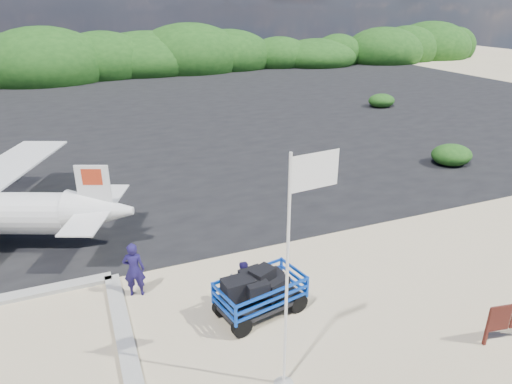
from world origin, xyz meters
TOP-DOWN VIEW (x-y plane):
  - ground at (0.00, 0.00)m, footprint 160.00×160.00m
  - asphalt_apron at (0.00, 30.00)m, footprint 90.00×50.00m
  - vegetation_band at (0.00, 55.00)m, footprint 124.00×8.00m
  - baggage_cart at (-0.30, 1.17)m, footprint 3.25×2.25m
  - flagpole at (-0.87, -1.76)m, footprint 1.32×0.65m
  - signboard at (5.87, -2.76)m, footprint 1.62×0.42m
  - crew_a at (-3.81, 3.70)m, footprint 0.82×0.65m
  - crew_b at (-0.64, 1.83)m, footprint 0.87×0.73m
  - aircraft_large at (18.94, 27.93)m, footprint 19.45×19.45m

SIDE VIEW (x-z plane):
  - ground at x=0.00m, z-range 0.00..0.00m
  - asphalt_apron at x=0.00m, z-range -0.02..0.02m
  - vegetation_band at x=0.00m, z-range -2.20..2.20m
  - baggage_cart at x=-0.30m, z-range -0.74..0.74m
  - flagpole at x=-0.87m, z-range -3.17..3.17m
  - signboard at x=5.87m, z-range -0.67..0.67m
  - aircraft_large at x=18.94m, z-range -2.23..2.23m
  - crew_b at x=-0.64m, z-range 0.00..1.57m
  - crew_a at x=-3.81m, z-range 0.00..1.96m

